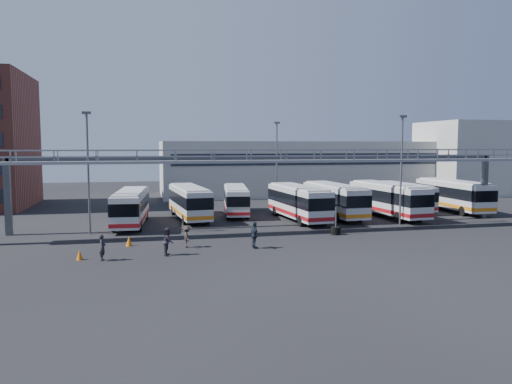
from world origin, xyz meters
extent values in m
plane|color=black|center=(0.00, 0.00, 0.00)|extent=(140.00, 140.00, 0.00)
cube|color=gray|center=(0.00, 5.00, 6.10)|extent=(50.00, 1.80, 0.22)
cube|color=gray|center=(0.00, 4.15, 7.05)|extent=(50.00, 0.10, 0.10)
cube|color=gray|center=(0.00, 5.85, 7.05)|extent=(50.00, 0.10, 0.10)
cube|color=#4C4F54|center=(0.00, 9.00, 6.30)|extent=(45.00, 0.50, 0.35)
cube|color=#9E9E99|center=(12.00, 38.00, 4.00)|extent=(42.00, 14.00, 8.00)
cube|color=#B2B2AD|center=(38.00, 32.00, 5.50)|extent=(14.00, 12.00, 11.00)
cylinder|color=#4C4F54|center=(-16.00, 8.00, 5.00)|extent=(0.18, 0.18, 10.00)
cube|color=#4C4F54|center=(-16.00, 8.00, 10.10)|extent=(0.70, 0.35, 0.22)
cylinder|color=#4C4F54|center=(12.00, 7.00, 5.00)|extent=(0.18, 0.18, 10.00)
cube|color=#4C4F54|center=(12.00, 7.00, 10.10)|extent=(0.70, 0.35, 0.22)
cylinder|color=#4C4F54|center=(4.00, 22.00, 5.00)|extent=(0.18, 0.18, 10.00)
cube|color=#4C4F54|center=(4.00, 22.00, 10.10)|extent=(0.70, 0.35, 0.22)
cube|color=silver|center=(-12.72, 11.84, 1.79)|extent=(3.36, 10.93, 2.69)
cube|color=black|center=(-12.72, 11.84, 2.10)|extent=(3.42, 11.00, 1.08)
cube|color=maroon|center=(-12.72, 11.84, 0.83)|extent=(3.41, 10.99, 0.34)
cube|color=silver|center=(-12.72, 11.84, 3.21)|extent=(3.02, 9.84, 0.16)
cylinder|color=black|center=(-14.12, 8.50, 0.49)|extent=(0.38, 1.00, 0.98)
cylinder|color=black|center=(-11.92, 8.31, 0.49)|extent=(0.38, 1.00, 0.98)
cylinder|color=black|center=(-13.53, 15.37, 0.49)|extent=(0.38, 1.00, 0.98)
cylinder|color=black|center=(-11.33, 15.18, 0.49)|extent=(0.38, 1.00, 0.98)
cube|color=silver|center=(-7.07, 14.84, 1.80)|extent=(3.47, 11.06, 2.72)
cube|color=black|center=(-7.07, 14.84, 2.13)|extent=(3.53, 11.12, 1.09)
cube|color=orange|center=(-7.07, 14.84, 0.84)|extent=(3.52, 11.11, 0.35)
cube|color=silver|center=(-7.07, 14.84, 3.24)|extent=(3.12, 9.95, 0.16)
cylinder|color=black|center=(-7.86, 11.27, 0.49)|extent=(0.39, 1.01, 0.99)
cylinder|color=black|center=(-5.64, 11.47, 0.49)|extent=(0.39, 1.01, 0.99)
cylinder|color=black|center=(-8.50, 18.20, 0.49)|extent=(0.39, 1.01, 0.99)
cylinder|color=black|center=(-6.28, 18.40, 0.49)|extent=(0.39, 1.01, 0.99)
cube|color=silver|center=(-1.88, 16.91, 1.66)|extent=(3.63, 10.25, 2.51)
cube|color=black|center=(-1.88, 16.91, 1.96)|extent=(3.70, 10.32, 1.00)
cube|color=maroon|center=(-1.88, 16.91, 0.78)|extent=(3.69, 10.31, 0.32)
cube|color=silver|center=(-1.88, 16.91, 2.99)|extent=(3.27, 9.22, 0.15)
cylinder|color=black|center=(-3.33, 13.87, 0.46)|extent=(0.40, 0.94, 0.91)
cylinder|color=black|center=(-1.31, 13.59, 0.46)|extent=(0.40, 0.94, 0.91)
cylinder|color=black|center=(-2.46, 20.23, 0.46)|extent=(0.40, 0.94, 0.91)
cylinder|color=black|center=(-0.43, 19.95, 0.46)|extent=(0.40, 0.94, 0.91)
cube|color=silver|center=(3.42, 11.62, 1.86)|extent=(3.33, 11.38, 2.81)
cube|color=black|center=(3.42, 11.62, 2.20)|extent=(3.39, 11.45, 1.12)
cube|color=maroon|center=(3.42, 11.62, 0.87)|extent=(3.38, 11.44, 0.36)
cube|color=silver|center=(3.42, 11.62, 3.35)|extent=(3.00, 10.25, 0.16)
cylinder|color=black|center=(2.52, 7.95, 0.51)|extent=(0.38, 1.04, 1.02)
cylinder|color=black|center=(4.83, 8.11, 0.51)|extent=(0.38, 1.04, 1.02)
cylinder|color=black|center=(2.02, 15.12, 0.51)|extent=(0.38, 1.04, 1.02)
cylinder|color=black|center=(4.33, 15.28, 0.51)|extent=(0.38, 1.04, 1.02)
cube|color=silver|center=(7.71, 12.83, 1.87)|extent=(3.01, 11.38, 2.82)
cube|color=black|center=(7.71, 12.83, 2.21)|extent=(3.07, 11.44, 1.13)
cube|color=orange|center=(7.71, 12.83, 0.87)|extent=(3.06, 11.43, 0.36)
cube|color=silver|center=(7.71, 12.83, 3.36)|extent=(2.71, 10.24, 0.16)
cylinder|color=black|center=(6.69, 9.17, 0.51)|extent=(0.35, 1.04, 1.03)
cylinder|color=black|center=(9.01, 9.27, 0.51)|extent=(0.35, 1.04, 1.03)
cylinder|color=black|center=(6.40, 16.39, 0.51)|extent=(0.35, 1.04, 1.03)
cylinder|color=black|center=(8.72, 16.48, 0.51)|extent=(0.35, 1.04, 1.03)
cube|color=silver|center=(13.22, 11.77, 1.92)|extent=(3.62, 11.73, 2.89)
cube|color=black|center=(13.22, 11.77, 2.26)|extent=(3.69, 11.80, 1.15)
cube|color=maroon|center=(13.22, 11.77, 0.89)|extent=(3.68, 11.79, 0.37)
cube|color=silver|center=(13.22, 11.77, 3.44)|extent=(3.26, 10.56, 0.17)
cylinder|color=black|center=(12.35, 7.99, 0.52)|extent=(0.41, 1.07, 1.05)
cylinder|color=black|center=(14.73, 8.20, 0.52)|extent=(0.41, 1.07, 1.05)
cylinder|color=black|center=(11.71, 15.35, 0.52)|extent=(0.41, 1.07, 1.05)
cylinder|color=black|center=(14.08, 15.56, 0.52)|extent=(0.41, 1.07, 1.05)
cube|color=silver|center=(17.39, 16.16, 1.69)|extent=(2.62, 10.27, 2.55)
cube|color=black|center=(17.39, 16.16, 2.00)|extent=(2.68, 10.34, 1.02)
cube|color=maroon|center=(17.39, 16.16, 0.79)|extent=(2.67, 10.33, 0.32)
cube|color=silver|center=(17.39, 16.16, 3.04)|extent=(2.35, 9.25, 0.15)
cylinder|color=black|center=(16.45, 12.86, 0.46)|extent=(0.31, 0.94, 0.93)
cylinder|color=black|center=(18.53, 12.92, 0.46)|extent=(0.31, 0.94, 0.93)
cylinder|color=black|center=(16.26, 19.40, 0.46)|extent=(0.31, 0.94, 0.93)
cylinder|color=black|center=(18.34, 19.46, 0.46)|extent=(0.31, 0.94, 0.93)
cube|color=silver|center=(22.53, 14.26, 1.91)|extent=(2.83, 11.55, 2.87)
cube|color=black|center=(22.53, 14.26, 2.25)|extent=(2.89, 11.61, 1.15)
cube|color=orange|center=(22.53, 14.26, 0.89)|extent=(2.88, 11.60, 0.37)
cube|color=silver|center=(22.53, 14.26, 3.43)|extent=(2.54, 10.39, 0.17)
cylinder|color=black|center=(21.27, 10.60, 0.52)|extent=(0.33, 1.05, 1.05)
cylinder|color=black|center=(23.65, 10.56, 0.52)|extent=(0.33, 1.05, 1.05)
cylinder|color=black|center=(21.41, 17.96, 0.52)|extent=(0.33, 1.05, 1.05)
cylinder|color=black|center=(23.79, 17.92, 0.52)|extent=(0.33, 1.05, 1.05)
imported|color=black|center=(-14.23, -2.26, 0.87)|extent=(0.48, 0.67, 1.73)
imported|color=#26202D|center=(-9.99, -1.57, 0.94)|extent=(0.86, 1.03, 1.89)
imported|color=#312421|center=(-8.52, 0.72, 0.78)|extent=(0.65, 1.05, 1.57)
imported|color=#1B2531|center=(-3.80, -0.73, 0.97)|extent=(0.66, 1.20, 1.94)
cone|color=#CF600B|center=(-15.71, -1.70, 0.34)|extent=(0.55, 0.55, 0.67)
cone|color=#CF600B|center=(-12.68, 2.17, 0.37)|extent=(0.56, 0.56, 0.74)
cylinder|color=black|center=(4.06, 3.26, 0.12)|extent=(0.81, 0.81, 0.19)
cylinder|color=black|center=(4.06, 3.26, 0.33)|extent=(0.81, 0.81, 0.19)
cylinder|color=black|center=(4.06, 3.26, 0.54)|extent=(0.81, 0.81, 0.19)
cylinder|color=#4C4F54|center=(4.06, 3.26, 1.16)|extent=(0.12, 0.12, 2.32)
camera|label=1|loc=(-11.56, -35.40, 7.44)|focal=35.00mm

